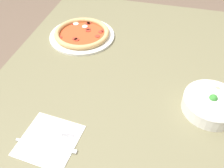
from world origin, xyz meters
name	(u,v)px	position (x,y,z in m)	size (l,w,h in m)	color
ground_plane	(119,153)	(0.00, 0.00, 0.00)	(8.00, 8.00, 0.00)	brown
dining_table	(121,82)	(0.00, 0.00, 0.66)	(1.37, 1.09, 0.74)	#706B4C
pizza	(82,34)	(-0.21, -0.27, 0.76)	(0.35, 0.35, 0.04)	white
bowl	(212,103)	(0.15, 0.39, 0.78)	(0.22, 0.22, 0.08)	white
napkin	(49,140)	(0.44, -0.16, 0.75)	(0.21, 0.21, 0.00)	white
fork	(52,133)	(0.41, -0.16, 0.75)	(0.02, 0.18, 0.00)	silver
knife	(43,145)	(0.46, -0.17, 0.75)	(0.02, 0.22, 0.01)	silver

